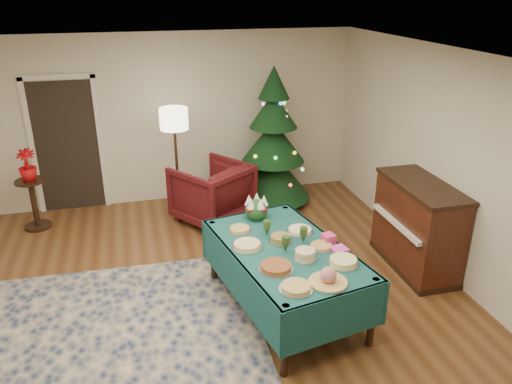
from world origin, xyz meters
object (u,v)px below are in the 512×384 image
object	(u,v)px
buffet_table	(285,260)
armchair	(212,190)
side_table	(34,205)
christmas_tree	(273,144)
potted_plant	(28,172)
piano	(417,227)
floor_lamp	(174,126)
gift_box	(328,239)

from	to	relation	value
buffet_table	armchair	world-z (taller)	armchair
buffet_table	side_table	bearing A→B (deg)	135.88
buffet_table	christmas_tree	bearing A→B (deg)	76.17
buffet_table	christmas_tree	distance (m)	2.97
potted_plant	piano	xyz separation A→B (m)	(4.81, -2.39, -0.33)
armchair	piano	distance (m)	2.99
floor_lamp	potted_plant	xyz separation A→B (m)	(-2.09, 0.13, -0.56)
christmas_tree	piano	world-z (taller)	christmas_tree
armchair	floor_lamp	xyz separation A→B (m)	(-0.47, 0.28, 0.95)
side_table	potted_plant	xyz separation A→B (m)	(0.00, 0.00, 0.52)
armchair	potted_plant	size ratio (longest dim) A/B	2.15
floor_lamp	christmas_tree	world-z (taller)	christmas_tree
piano	side_table	bearing A→B (deg)	153.58
piano	buffet_table	bearing A→B (deg)	-166.30
buffet_table	gift_box	bearing A→B (deg)	-2.12
buffet_table	gift_box	distance (m)	0.52
side_table	christmas_tree	size ratio (longest dim) A/B	0.34
gift_box	side_table	bearing A→B (deg)	140.00
gift_box	floor_lamp	distance (m)	3.10
piano	gift_box	bearing A→B (deg)	-161.22
piano	christmas_tree	bearing A→B (deg)	116.01
gift_box	christmas_tree	distance (m)	2.89
christmas_tree	armchair	bearing A→B (deg)	-158.58
gift_box	potted_plant	distance (m)	4.45
armchair	potted_plant	bearing A→B (deg)	-43.93
potted_plant	piano	distance (m)	5.38
floor_lamp	christmas_tree	bearing A→B (deg)	5.18
christmas_tree	side_table	bearing A→B (deg)	-179.84
floor_lamp	piano	bearing A→B (deg)	-39.75
gift_box	piano	xyz separation A→B (m)	(1.40, 0.47, -0.27)
side_table	potted_plant	size ratio (longest dim) A/B	1.63
armchair	side_table	xyz separation A→B (m)	(-2.56, 0.41, -0.13)
armchair	potted_plant	distance (m)	2.62
buffet_table	gift_box	size ratio (longest dim) A/B	17.53
armchair	piano	world-z (taller)	piano
gift_box	side_table	distance (m)	4.48
gift_box	armchair	world-z (taller)	armchair
buffet_table	christmas_tree	world-z (taller)	christmas_tree
buffet_table	side_table	xyz separation A→B (m)	(-2.93, 2.85, -0.26)
potted_plant	side_table	bearing A→B (deg)	0.00
floor_lamp	potted_plant	size ratio (longest dim) A/B	3.70
buffet_table	piano	size ratio (longest dim) A/B	1.65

